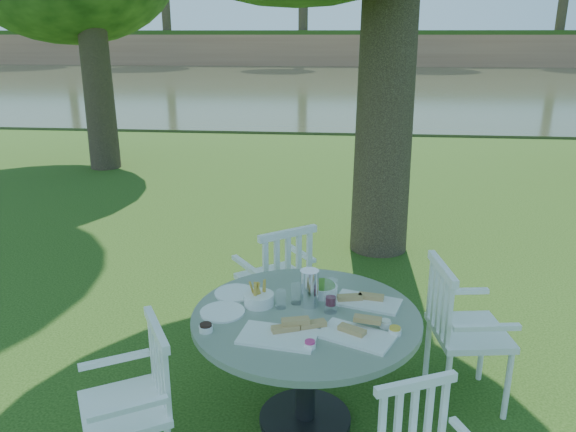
# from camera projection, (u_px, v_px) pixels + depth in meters

# --- Properties ---
(ground) EXTENTS (140.00, 140.00, 0.00)m
(ground) POSITION_uv_depth(u_px,v_px,m) (286.00, 321.00, 4.65)
(ground) COLOR #17360B
(ground) RESTS_ON ground
(table) EXTENTS (1.32, 1.32, 0.73)m
(table) POSITION_uv_depth(u_px,v_px,m) (306.00, 337.00, 3.27)
(table) COLOR black
(table) RESTS_ON ground
(chair_ne) EXTENTS (0.51, 0.54, 0.94)m
(chair_ne) POSITION_uv_depth(u_px,v_px,m) (455.00, 323.00, 3.49)
(chair_ne) COLOR white
(chair_ne) RESTS_ON ground
(chair_nw) EXTENTS (0.64, 0.64, 0.94)m
(chair_nw) POSITION_uv_depth(u_px,v_px,m) (280.00, 275.00, 4.19)
(chair_nw) COLOR white
(chair_nw) RESTS_ON ground
(chair_sw) EXTENTS (0.59, 0.60, 0.89)m
(chair_sw) POSITION_uv_depth(u_px,v_px,m) (140.00, 394.00, 2.86)
(chair_sw) COLOR white
(chair_sw) RESTS_ON ground
(tableware) EXTENTS (1.18, 0.78, 0.22)m
(tableware) POSITION_uv_depth(u_px,v_px,m) (301.00, 303.00, 3.25)
(tableware) COLOR white
(tableware) RESTS_ON table
(river) EXTENTS (100.00, 28.00, 0.12)m
(river) POSITION_uv_depth(u_px,v_px,m) (338.00, 84.00, 26.40)
(river) COLOR #333B23
(river) RESTS_ON ground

